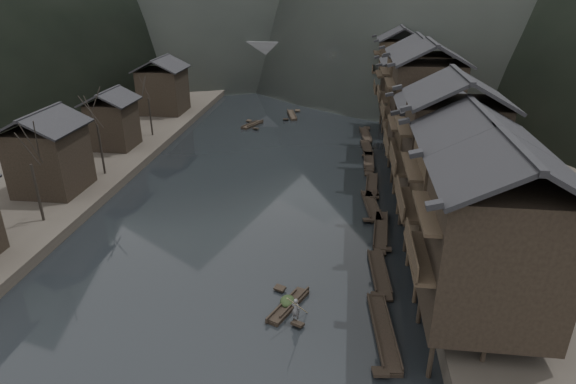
# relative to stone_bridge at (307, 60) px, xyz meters

# --- Properties ---
(water) EXTENTS (300.00, 300.00, 0.00)m
(water) POSITION_rel_stone_bridge_xyz_m (0.00, -72.00, -5.11)
(water) COLOR black
(water) RESTS_ON ground
(right_bank) EXTENTS (40.00, 200.00, 1.80)m
(right_bank) POSITION_rel_stone_bridge_xyz_m (35.00, -32.00, -4.21)
(right_bank) COLOR #2D2823
(right_bank) RESTS_ON ground
(left_bank) EXTENTS (40.00, 200.00, 1.20)m
(left_bank) POSITION_rel_stone_bridge_xyz_m (-35.00, -32.00, -4.51)
(left_bank) COLOR #2D2823
(left_bank) RESTS_ON ground
(stilt_houses) EXTENTS (9.00, 67.60, 15.21)m
(stilt_houses) POSITION_rel_stone_bridge_xyz_m (17.28, -52.92, 3.58)
(stilt_houses) COLOR black
(stilt_houses) RESTS_ON ground
(left_houses) EXTENTS (8.10, 53.20, 8.73)m
(left_houses) POSITION_rel_stone_bridge_xyz_m (-20.50, -51.88, 0.55)
(left_houses) COLOR black
(left_houses) RESTS_ON left_bank
(bare_trees) EXTENTS (3.98, 44.06, 7.96)m
(bare_trees) POSITION_rel_stone_bridge_xyz_m (-17.00, -61.15, 1.69)
(bare_trees) COLOR black
(bare_trees) RESTS_ON left_bank
(moored_sampans) EXTENTS (2.48, 50.51, 0.47)m
(moored_sampans) POSITION_rel_stone_bridge_xyz_m (11.91, -57.58, -4.91)
(moored_sampans) COLOR black
(moored_sampans) RESTS_ON water
(midriver_boats) EXTENTS (8.03, 12.27, 0.45)m
(midriver_boats) POSITION_rel_stone_bridge_xyz_m (-2.47, -29.42, -4.91)
(midriver_boats) COLOR black
(midriver_boats) RESTS_ON water
(stone_bridge) EXTENTS (40.00, 6.00, 9.00)m
(stone_bridge) POSITION_rel_stone_bridge_xyz_m (0.00, 0.00, 0.00)
(stone_bridge) COLOR #4C4C4F
(stone_bridge) RESTS_ON ground
(hero_sampan) EXTENTS (2.64, 4.59, 0.43)m
(hero_sampan) POSITION_rel_stone_bridge_xyz_m (5.48, -77.11, -4.91)
(hero_sampan) COLOR black
(hero_sampan) RESTS_ON water
(cargo_heap) EXTENTS (1.03, 1.35, 0.62)m
(cargo_heap) POSITION_rel_stone_bridge_xyz_m (5.39, -76.91, -4.37)
(cargo_heap) COLOR black
(cargo_heap) RESTS_ON hero_sampan
(boatman) EXTENTS (0.73, 0.62, 1.69)m
(boatman) POSITION_rel_stone_bridge_xyz_m (6.15, -78.60, -3.83)
(boatman) COLOR #515154
(boatman) RESTS_ON hero_sampan
(bamboo_pole) EXTENTS (1.26, 2.79, 3.25)m
(bamboo_pole) POSITION_rel_stone_bridge_xyz_m (6.35, -78.60, -1.36)
(bamboo_pole) COLOR #8C7A51
(bamboo_pole) RESTS_ON boatman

